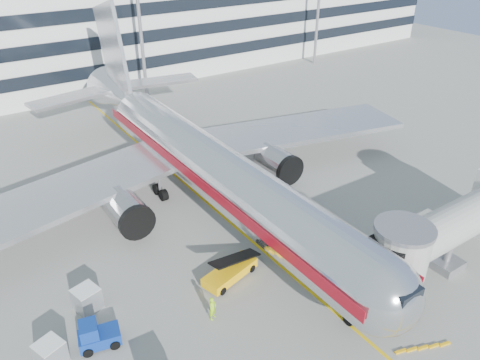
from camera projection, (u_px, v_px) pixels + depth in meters
ground at (275, 261)px, 37.09m from camera, size 180.00×180.00×0.00m
lead_in_line at (210, 205)px, 44.31m from camera, size 0.25×70.00×0.01m
main_jet at (199, 158)px, 43.49m from camera, size 50.95×48.70×16.06m
jet_bridge at (469, 219)px, 35.39m from camera, size 17.80×4.50×7.00m
terminal at (55, 32)px, 75.14m from camera, size 150.00×24.25×15.60m
belt_loader at (230, 271)px, 34.99m from camera, size 4.90×2.75×2.29m
baggage_tug at (96, 336)px, 29.36m from camera, size 2.82×2.11×1.92m
cargo_container_left at (50, 353)px, 28.19m from camera, size 1.93×1.93×1.60m
cargo_container_right at (87, 299)px, 32.19m from camera, size 1.93×1.93×1.68m
ramp_worker at (213, 308)px, 31.33m from camera, size 0.78×0.69×1.79m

